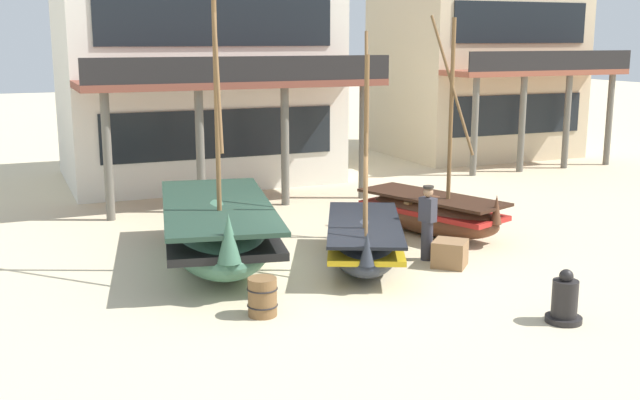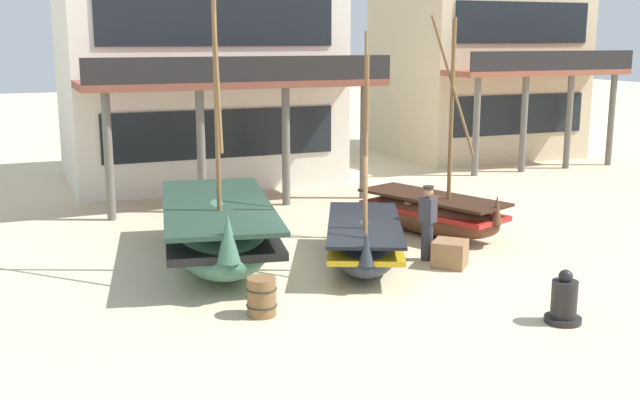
{
  "view_description": "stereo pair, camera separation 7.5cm",
  "coord_description": "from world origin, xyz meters",
  "px_view_note": "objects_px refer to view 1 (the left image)",
  "views": [
    {
      "loc": [
        -6.34,
        -14.06,
        4.87
      ],
      "look_at": [
        0.0,
        1.0,
        1.4
      ],
      "focal_mm": 43.04,
      "sensor_mm": 36.0,
      "label": 1
    },
    {
      "loc": [
        -6.27,
        -14.09,
        4.87
      ],
      "look_at": [
        0.0,
        1.0,
        1.4
      ],
      "focal_mm": 43.04,
      "sensor_mm": 36.0,
      "label": 2
    }
  ],
  "objects_px": {
    "fishing_boat_far_right": "(432,212)",
    "harbor_building_main": "(195,74)",
    "fishing_boat_near_left": "(364,240)",
    "fisherman_by_hull": "(427,224)",
    "harbor_building_annex": "(476,25)",
    "cargo_crate": "(450,253)",
    "fishing_boat_centre_large": "(218,229)",
    "capstan_winch": "(565,301)",
    "wooden_barrel": "(262,297)"
  },
  "relations": [
    {
      "from": "fishing_boat_far_right",
      "to": "fisherman_by_hull",
      "type": "bearing_deg",
      "value": -123.87
    },
    {
      "from": "wooden_barrel",
      "to": "fishing_boat_near_left",
      "type": "bearing_deg",
      "value": 35.22
    },
    {
      "from": "harbor_building_annex",
      "to": "capstan_winch",
      "type": "bearing_deg",
      "value": -119.23
    },
    {
      "from": "harbor_building_annex",
      "to": "fisherman_by_hull",
      "type": "bearing_deg",
      "value": -127.05
    },
    {
      "from": "fishing_boat_centre_large",
      "to": "wooden_barrel",
      "type": "xyz_separation_m",
      "value": [
        -0.17,
        -3.57,
        -0.39
      ]
    },
    {
      "from": "fishing_boat_centre_large",
      "to": "wooden_barrel",
      "type": "bearing_deg",
      "value": -92.78
    },
    {
      "from": "cargo_crate",
      "to": "harbor_building_annex",
      "type": "distance_m",
      "value": 17.97
    },
    {
      "from": "cargo_crate",
      "to": "fishing_boat_far_right",
      "type": "bearing_deg",
      "value": 67.06
    },
    {
      "from": "fishing_boat_far_right",
      "to": "harbor_building_main",
      "type": "height_order",
      "value": "harbor_building_main"
    },
    {
      "from": "capstan_winch",
      "to": "cargo_crate",
      "type": "bearing_deg",
      "value": 90.55
    },
    {
      "from": "wooden_barrel",
      "to": "capstan_winch",
      "type": "bearing_deg",
      "value": -26.24
    },
    {
      "from": "wooden_barrel",
      "to": "harbor_building_main",
      "type": "bearing_deg",
      "value": 80.54
    },
    {
      "from": "fisherman_by_hull",
      "to": "harbor_building_main",
      "type": "height_order",
      "value": "harbor_building_main"
    },
    {
      "from": "fishing_boat_near_left",
      "to": "cargo_crate",
      "type": "relative_size",
      "value": 7.27
    },
    {
      "from": "fishing_boat_centre_large",
      "to": "fishing_boat_far_right",
      "type": "height_order",
      "value": "fishing_boat_centre_large"
    },
    {
      "from": "fishing_boat_near_left",
      "to": "harbor_building_main",
      "type": "relative_size",
      "value": 0.54
    },
    {
      "from": "fishing_boat_centre_large",
      "to": "wooden_barrel",
      "type": "height_order",
      "value": "fishing_boat_centre_large"
    },
    {
      "from": "wooden_barrel",
      "to": "fisherman_by_hull",
      "type": "bearing_deg",
      "value": 23.09
    },
    {
      "from": "fishing_boat_near_left",
      "to": "harbor_building_main",
      "type": "distance_m",
      "value": 12.31
    },
    {
      "from": "fisherman_by_hull",
      "to": "wooden_barrel",
      "type": "bearing_deg",
      "value": -156.91
    },
    {
      "from": "fishing_boat_near_left",
      "to": "harbor_building_annex",
      "type": "height_order",
      "value": "harbor_building_annex"
    },
    {
      "from": "fishing_boat_near_left",
      "to": "fishing_boat_centre_large",
      "type": "bearing_deg",
      "value": 154.23
    },
    {
      "from": "fishing_boat_near_left",
      "to": "fishing_boat_far_right",
      "type": "height_order",
      "value": "fishing_boat_far_right"
    },
    {
      "from": "fishing_boat_near_left",
      "to": "wooden_barrel",
      "type": "distance_m",
      "value": 3.77
    },
    {
      "from": "fishing_boat_far_right",
      "to": "fishing_boat_centre_large",
      "type": "bearing_deg",
      "value": -177.43
    },
    {
      "from": "cargo_crate",
      "to": "fishing_boat_centre_large",
      "type": "bearing_deg",
      "value": 153.3
    },
    {
      "from": "cargo_crate",
      "to": "harbor_building_main",
      "type": "height_order",
      "value": "harbor_building_main"
    },
    {
      "from": "fisherman_by_hull",
      "to": "capstan_winch",
      "type": "bearing_deg",
      "value": -86.78
    },
    {
      "from": "fishing_boat_near_left",
      "to": "fisherman_by_hull",
      "type": "height_order",
      "value": "fishing_boat_near_left"
    },
    {
      "from": "harbor_building_main",
      "to": "harbor_building_annex",
      "type": "bearing_deg",
      "value": 6.03
    },
    {
      "from": "fishing_boat_far_right",
      "to": "fishing_boat_near_left",
      "type": "bearing_deg",
      "value": -148.6
    },
    {
      "from": "fishing_boat_near_left",
      "to": "fisherman_by_hull",
      "type": "bearing_deg",
      "value": -9.91
    },
    {
      "from": "capstan_winch",
      "to": "cargo_crate",
      "type": "height_order",
      "value": "capstan_winch"
    },
    {
      "from": "fishing_boat_near_left",
      "to": "capstan_winch",
      "type": "xyz_separation_m",
      "value": [
        1.67,
        -4.51,
        -0.15
      ]
    },
    {
      "from": "fisherman_by_hull",
      "to": "capstan_winch",
      "type": "height_order",
      "value": "fisherman_by_hull"
    },
    {
      "from": "capstan_winch",
      "to": "harbor_building_annex",
      "type": "distance_m",
      "value": 20.9
    },
    {
      "from": "fishing_boat_centre_large",
      "to": "harbor_building_annex",
      "type": "bearing_deg",
      "value": 39.15
    },
    {
      "from": "fishing_boat_near_left",
      "to": "wooden_barrel",
      "type": "relative_size",
      "value": 7.16
    },
    {
      "from": "fishing_boat_far_right",
      "to": "wooden_barrel",
      "type": "xyz_separation_m",
      "value": [
        -5.79,
        -3.83,
        -0.22
      ]
    },
    {
      "from": "wooden_barrel",
      "to": "cargo_crate",
      "type": "bearing_deg",
      "value": 15.32
    },
    {
      "from": "fisherman_by_hull",
      "to": "fishing_boat_far_right",
      "type": "bearing_deg",
      "value": 56.13
    },
    {
      "from": "fishing_boat_near_left",
      "to": "fisherman_by_hull",
      "type": "xyz_separation_m",
      "value": [
        1.43,
        -0.25,
        0.3
      ]
    },
    {
      "from": "fishing_boat_far_right",
      "to": "harbor_building_annex",
      "type": "relative_size",
      "value": 0.5
    },
    {
      "from": "fishing_boat_centre_large",
      "to": "fishing_boat_far_right",
      "type": "relative_size",
      "value": 1.5
    },
    {
      "from": "fishing_boat_far_right",
      "to": "wooden_barrel",
      "type": "height_order",
      "value": "fishing_boat_far_right"
    },
    {
      "from": "cargo_crate",
      "to": "harbor_building_main",
      "type": "xyz_separation_m",
      "value": [
        -2.37,
        12.77,
        3.34
      ]
    },
    {
      "from": "fishing_boat_centre_large",
      "to": "harbor_building_annex",
      "type": "relative_size",
      "value": 0.75
    },
    {
      "from": "cargo_crate",
      "to": "harbor_building_annex",
      "type": "xyz_separation_m",
      "value": [
        9.94,
        14.07,
        5.12
      ]
    },
    {
      "from": "fisherman_by_hull",
      "to": "cargo_crate",
      "type": "relative_size",
      "value": 2.45
    },
    {
      "from": "fishing_boat_centre_large",
      "to": "fisherman_by_hull",
      "type": "distance_m",
      "value": 4.64
    }
  ]
}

